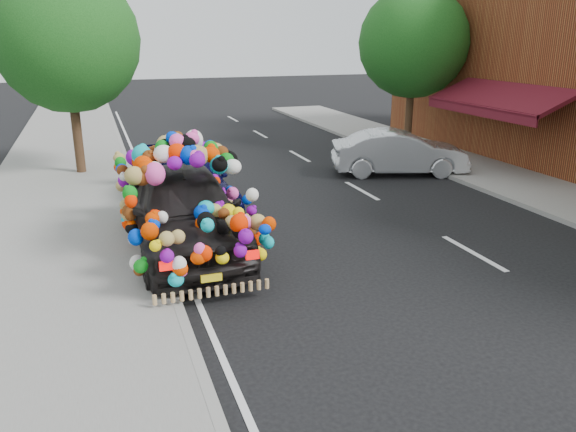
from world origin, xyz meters
name	(u,v)px	position (x,y,z in m)	size (l,w,h in m)	color
ground	(305,277)	(0.00, 0.00, 0.00)	(100.00, 100.00, 0.00)	black
sidewalk	(47,311)	(-4.30, 0.00, 0.06)	(4.00, 60.00, 0.12)	gray
kerb	(173,293)	(-2.35, 0.00, 0.07)	(0.15, 60.00, 0.13)	gray
footpath_far	(546,192)	(8.20, 3.00, 0.06)	(3.00, 40.00, 0.12)	gray
lane_markings	(473,253)	(3.60, 0.00, 0.01)	(6.00, 50.00, 0.01)	silver
tree_near_sidewalk	(66,40)	(-3.80, 9.50, 4.02)	(4.20, 4.20, 6.13)	#332114
tree_far_b	(414,43)	(8.00, 10.00, 3.89)	(4.00, 4.00, 5.90)	#332114
plush_art_car	(183,193)	(-1.80, 2.00, 1.22)	(2.38, 5.22, 2.36)	black
navy_sedan	(186,184)	(-1.32, 4.80, 0.67)	(1.87, 4.60, 1.33)	#070733
silver_hatchback	(399,153)	(5.58, 6.44, 0.68)	(1.44, 4.13, 1.36)	silver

